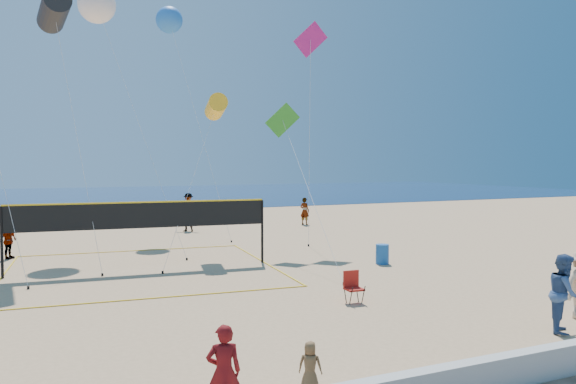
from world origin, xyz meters
name	(u,v)px	position (x,y,z in m)	size (l,w,h in m)	color
ground	(273,361)	(0.00, 0.00, 0.00)	(120.00, 120.00, 0.00)	tan
ocean	(73,196)	(0.00, 62.00, 0.01)	(140.00, 50.00, 0.03)	navy
woman	(224,372)	(-1.74, -2.10, 0.77)	(0.56, 0.37, 1.54)	maroon
toddler	(310,366)	(-0.62, -2.93, 0.98)	(0.37, 0.24, 0.76)	brown
bystander_a	(565,293)	(7.20, -1.09, 0.95)	(0.93, 0.72, 1.91)	#314C7B
far_person_0	(8,241)	(-5.44, 16.04, 0.79)	(0.92, 0.38, 1.57)	gray
far_person_1	(188,218)	(3.99, 22.32, 0.83)	(1.53, 0.49, 1.65)	gray
far_person_2	(305,211)	(11.92, 22.70, 0.90)	(0.66, 0.43, 1.80)	gray
far_person_3	(97,215)	(-0.66, 27.60, 0.74)	(0.72, 0.56, 1.48)	gray
far_person_4	(188,206)	(5.71, 28.96, 0.96)	(1.24, 0.71, 1.92)	gray
camp_chair	(353,285)	(4.05, 3.53, 0.52)	(0.52, 0.64, 1.03)	#A31A12
trash_barrel	(382,254)	(8.40, 8.44, 0.40)	(0.53, 0.53, 0.79)	#18529C
volleyball_net	(141,223)	(-0.69, 11.20, 1.82)	(10.63, 10.49, 2.63)	black
kite_1	(54,11)	(-3.49, 14.73, 10.33)	(1.98, 5.53, 11.05)	black
kite_2	(216,107)	(3.18, 14.07, 6.61)	(3.95, 5.07, 7.17)	yellow
kite_4	(285,127)	(6.08, 12.90, 5.73)	(2.01, 7.95, 6.88)	#329227
kite_5	(310,48)	(8.69, 15.50, 9.96)	(1.88, 1.81, 11.36)	#C51D79
kite_6	(97,5)	(-1.37, 18.91, 11.88)	(3.90, 7.47, 12.79)	white
kite_7	(169,20)	(3.07, 22.76, 12.47)	(2.79, 6.94, 13.25)	blue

